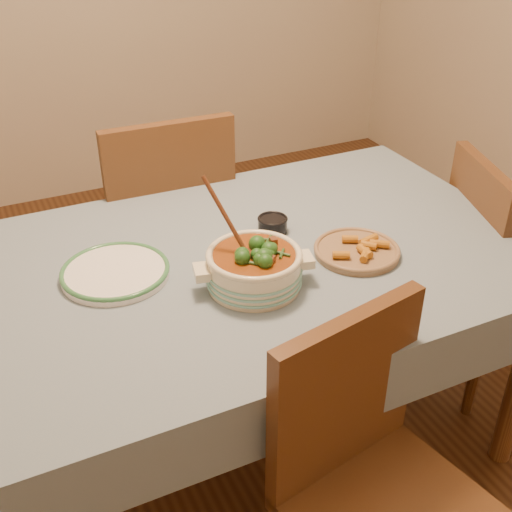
{
  "coord_description": "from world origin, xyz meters",
  "views": [
    {
      "loc": [
        -0.67,
        -1.44,
        1.72
      ],
      "look_at": [
        -0.05,
        -0.14,
        0.84
      ],
      "focal_mm": 45.0,
      "sensor_mm": 36.0,
      "label": 1
    }
  ],
  "objects_px": {
    "white_plate": "(115,272)",
    "fried_plate": "(357,249)",
    "chair_far": "(166,222)",
    "dining_table": "(251,281)",
    "condiment_bowl": "(273,224)",
    "stew_casserole": "(254,265)",
    "chair_near": "(372,476)",
    "chair_right": "(497,266)"
  },
  "relations": [
    {
      "from": "stew_casserole",
      "to": "fried_plate",
      "type": "bearing_deg",
      "value": 3.07
    },
    {
      "from": "dining_table",
      "to": "chair_near",
      "type": "bearing_deg",
      "value": -89.76
    },
    {
      "from": "white_plate",
      "to": "chair_far",
      "type": "height_order",
      "value": "chair_far"
    },
    {
      "from": "white_plate",
      "to": "chair_far",
      "type": "bearing_deg",
      "value": 60.85
    },
    {
      "from": "stew_casserole",
      "to": "white_plate",
      "type": "distance_m",
      "value": 0.39
    },
    {
      "from": "dining_table",
      "to": "chair_right",
      "type": "bearing_deg",
      "value": -4.99
    },
    {
      "from": "stew_casserole",
      "to": "chair_near",
      "type": "bearing_deg",
      "value": -82.97
    },
    {
      "from": "condiment_bowl",
      "to": "chair_near",
      "type": "distance_m",
      "value": 0.8
    },
    {
      "from": "fried_plate",
      "to": "chair_far",
      "type": "height_order",
      "value": "chair_far"
    },
    {
      "from": "chair_far",
      "to": "white_plate",
      "type": "bearing_deg",
      "value": 62.55
    },
    {
      "from": "dining_table",
      "to": "condiment_bowl",
      "type": "relative_size",
      "value": 17.31
    },
    {
      "from": "white_plate",
      "to": "fried_plate",
      "type": "height_order",
      "value": "fried_plate"
    },
    {
      "from": "dining_table",
      "to": "chair_near",
      "type": "height_order",
      "value": "chair_near"
    },
    {
      "from": "dining_table",
      "to": "fried_plate",
      "type": "bearing_deg",
      "value": -24.87
    },
    {
      "from": "white_plate",
      "to": "stew_casserole",
      "type": "bearing_deg",
      "value": -32.45
    },
    {
      "from": "stew_casserole",
      "to": "condiment_bowl",
      "type": "xyz_separation_m",
      "value": [
        0.18,
        0.24,
        -0.04
      ]
    },
    {
      "from": "white_plate",
      "to": "chair_near",
      "type": "distance_m",
      "value": 0.85
    },
    {
      "from": "chair_far",
      "to": "chair_near",
      "type": "distance_m",
      "value": 1.3
    },
    {
      "from": "chair_near",
      "to": "fried_plate",
      "type": "bearing_deg",
      "value": 50.96
    },
    {
      "from": "stew_casserole",
      "to": "chair_near",
      "type": "distance_m",
      "value": 0.59
    },
    {
      "from": "condiment_bowl",
      "to": "chair_right",
      "type": "distance_m",
      "value": 0.86
    },
    {
      "from": "chair_right",
      "to": "white_plate",
      "type": "bearing_deg",
      "value": 102.18
    },
    {
      "from": "white_plate",
      "to": "fried_plate",
      "type": "relative_size",
      "value": 1.52
    },
    {
      "from": "white_plate",
      "to": "chair_right",
      "type": "distance_m",
      "value": 1.33
    },
    {
      "from": "chair_far",
      "to": "chair_right",
      "type": "relative_size",
      "value": 1.1
    },
    {
      "from": "dining_table",
      "to": "stew_casserole",
      "type": "height_order",
      "value": "stew_casserole"
    },
    {
      "from": "chair_far",
      "to": "fried_plate",
      "type": "bearing_deg",
      "value": 114.98
    },
    {
      "from": "fried_plate",
      "to": "condiment_bowl",
      "type": "bearing_deg",
      "value": 125.33
    },
    {
      "from": "stew_casserole",
      "to": "fried_plate",
      "type": "height_order",
      "value": "stew_casserole"
    },
    {
      "from": "fried_plate",
      "to": "chair_far",
      "type": "relative_size",
      "value": 0.25
    },
    {
      "from": "dining_table",
      "to": "fried_plate",
      "type": "distance_m",
      "value": 0.32
    },
    {
      "from": "stew_casserole",
      "to": "condiment_bowl",
      "type": "height_order",
      "value": "stew_casserole"
    },
    {
      "from": "condiment_bowl",
      "to": "chair_near",
      "type": "height_order",
      "value": "chair_near"
    },
    {
      "from": "stew_casserole",
      "to": "chair_near",
      "type": "xyz_separation_m",
      "value": [
        0.06,
        -0.5,
        -0.31
      ]
    },
    {
      "from": "white_plate",
      "to": "chair_near",
      "type": "relative_size",
      "value": 0.42
    },
    {
      "from": "dining_table",
      "to": "white_plate",
      "type": "xyz_separation_m",
      "value": [
        -0.38,
        0.06,
        0.11
      ]
    },
    {
      "from": "stew_casserole",
      "to": "chair_right",
      "type": "distance_m",
      "value": 1.03
    },
    {
      "from": "dining_table",
      "to": "chair_right",
      "type": "relative_size",
      "value": 1.86
    },
    {
      "from": "chair_near",
      "to": "chair_right",
      "type": "distance_m",
      "value": 1.08
    },
    {
      "from": "chair_right",
      "to": "stew_casserole",
      "type": "bearing_deg",
      "value": 112.18
    },
    {
      "from": "chair_far",
      "to": "chair_right",
      "type": "height_order",
      "value": "chair_far"
    },
    {
      "from": "dining_table",
      "to": "chair_near",
      "type": "relative_size",
      "value": 1.85
    }
  ]
}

